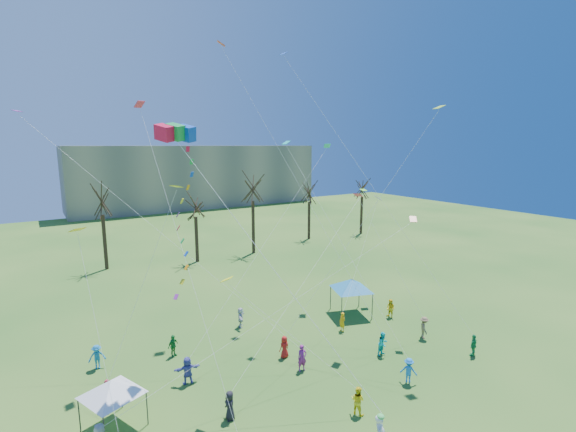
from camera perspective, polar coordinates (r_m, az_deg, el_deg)
ground at (r=25.16m, az=8.98°, el=-27.13°), size 160.00×160.00×0.00m
distant_building at (r=103.37m, az=-12.64°, el=5.57°), size 60.00×14.00×15.00m
bare_tree_row at (r=54.15m, az=-14.21°, el=1.47°), size 70.72×9.43×11.66m
big_box_kite at (r=22.43m, az=-13.82°, el=-1.10°), size 4.28×6.05×17.48m
canopy_tent_white at (r=25.09m, az=-23.80°, el=-21.44°), size 3.52×3.52×2.83m
canopy_tent_blue at (r=36.98m, az=8.99°, el=-9.59°), size 4.17×4.17×3.31m
festival_crowd at (r=28.10m, az=-2.86°, el=-20.56°), size 25.37×14.97×1.83m
small_kites_aloft at (r=30.27m, az=-0.54°, el=6.03°), size 29.68×17.29×33.09m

